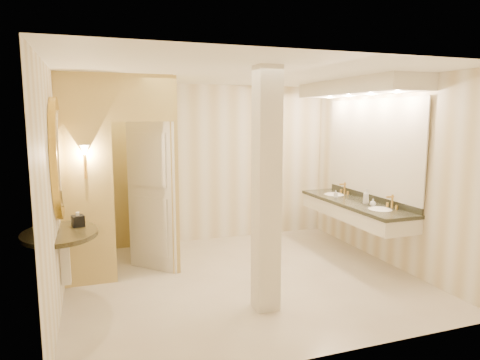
% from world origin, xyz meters
% --- Properties ---
extents(floor, '(4.50, 4.50, 0.00)m').
position_xyz_m(floor, '(0.00, 0.00, 0.00)').
color(floor, beige).
rests_on(floor, ground).
extents(ceiling, '(4.50, 4.50, 0.00)m').
position_xyz_m(ceiling, '(0.00, 0.00, 2.70)').
color(ceiling, white).
rests_on(ceiling, wall_back).
extents(wall_back, '(4.50, 0.02, 2.70)m').
position_xyz_m(wall_back, '(0.00, 2.00, 1.35)').
color(wall_back, white).
rests_on(wall_back, floor).
extents(wall_front, '(4.50, 0.02, 2.70)m').
position_xyz_m(wall_front, '(0.00, -2.00, 1.35)').
color(wall_front, white).
rests_on(wall_front, floor).
extents(wall_left, '(0.02, 4.00, 2.70)m').
position_xyz_m(wall_left, '(-2.25, 0.00, 1.35)').
color(wall_left, white).
rests_on(wall_left, floor).
extents(wall_right, '(0.02, 4.00, 2.70)m').
position_xyz_m(wall_right, '(2.25, 0.00, 1.35)').
color(wall_right, white).
rests_on(wall_right, floor).
extents(toilet_closet, '(1.50, 1.55, 2.70)m').
position_xyz_m(toilet_closet, '(-1.14, 0.96, 1.39)').
color(toilet_closet, '#E7CB79').
rests_on(toilet_closet, floor).
extents(wall_sconce, '(0.14, 0.14, 0.42)m').
position_xyz_m(wall_sconce, '(-1.93, 0.43, 1.73)').
color(wall_sconce, gold).
rests_on(wall_sconce, toilet_closet).
extents(vanity, '(0.75, 2.43, 2.09)m').
position_xyz_m(vanity, '(1.98, 0.34, 1.63)').
color(vanity, silver).
rests_on(vanity, floor).
extents(console_shelf, '(1.04, 1.04, 1.97)m').
position_xyz_m(console_shelf, '(-2.21, -0.06, 1.35)').
color(console_shelf, black).
rests_on(console_shelf, floor).
extents(pillar, '(0.26, 0.26, 2.70)m').
position_xyz_m(pillar, '(-0.05, -0.90, 1.35)').
color(pillar, silver).
rests_on(pillar, floor).
extents(tissue_box, '(0.16, 0.16, 0.13)m').
position_xyz_m(tissue_box, '(-2.04, 0.12, 0.94)').
color(tissue_box, black).
rests_on(tissue_box, console_shelf).
extents(toilet, '(0.53, 0.78, 0.73)m').
position_xyz_m(toilet, '(-1.92, 1.48, 0.36)').
color(toilet, white).
rests_on(toilet, floor).
extents(soap_bottle_a, '(0.06, 0.06, 0.12)m').
position_xyz_m(soap_bottle_a, '(1.84, 0.73, 0.93)').
color(soap_bottle_a, beige).
rests_on(soap_bottle_a, vanity).
extents(soap_bottle_b, '(0.10, 0.10, 0.11)m').
position_xyz_m(soap_bottle_b, '(1.98, -0.06, 0.93)').
color(soap_bottle_b, silver).
rests_on(soap_bottle_b, vanity).
extents(soap_bottle_c, '(0.10, 0.10, 0.23)m').
position_xyz_m(soap_bottle_c, '(1.97, 0.10, 0.99)').
color(soap_bottle_c, '#C6B28C').
rests_on(soap_bottle_c, vanity).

